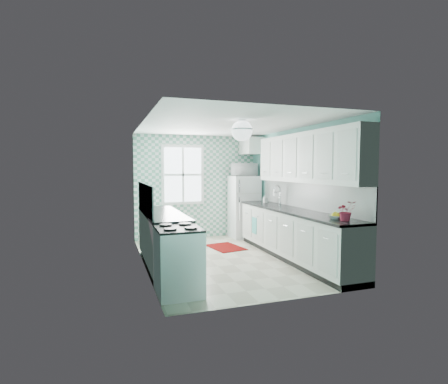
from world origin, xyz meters
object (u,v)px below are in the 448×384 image
object	(u,v)px
stove	(178,259)
potted_plant	(346,211)
fridge	(244,207)
sink	(273,205)
ceiling_light	(242,131)
microwave	(244,170)
fruit_bowl	(336,217)

from	to	relation	value
stove	potted_plant	size ratio (longest dim) A/B	2.99
fridge	stove	size ratio (longest dim) A/B	1.69
fridge	sink	size ratio (longest dim) A/B	2.85
sink	potted_plant	distance (m)	2.36
stove	ceiling_light	bearing A→B (deg)	30.85
stove	fridge	bearing A→B (deg)	56.30
fridge	microwave	xyz separation A→B (m)	(0.00, 0.00, 0.91)
stove	fruit_bowl	world-z (taller)	fruit_bowl
ceiling_light	microwave	size ratio (longest dim) A/B	0.62
stove	sink	world-z (taller)	sink
fridge	fruit_bowl	distance (m)	3.52
ceiling_light	stove	bearing A→B (deg)	-150.36
stove	microwave	size ratio (longest dim) A/B	1.59
ceiling_light	fruit_bowl	bearing A→B (deg)	-36.53
ceiling_light	microwave	distance (m)	2.93
fridge	potted_plant	xyz separation A→B (m)	(0.09, -3.73, 0.33)
ceiling_light	fridge	xyz separation A→B (m)	(1.11, 2.63, -1.56)
sink	stove	bearing A→B (deg)	-140.72
fruit_bowl	stove	bearing A→B (deg)	175.07
ceiling_light	stove	distance (m)	2.31
ceiling_light	sink	xyz separation A→B (m)	(1.20, 1.25, -1.39)
stove	microwave	distance (m)	4.21
sink	microwave	size ratio (longest dim) A/B	0.95
fridge	potted_plant	bearing A→B (deg)	-85.20
sink	fruit_bowl	xyz separation A→B (m)	(-0.00, -2.14, 0.04)
potted_plant	stove	bearing A→B (deg)	170.00
sink	fruit_bowl	size ratio (longest dim) A/B	2.23
fruit_bowl	potted_plant	world-z (taller)	potted_plant
fruit_bowl	microwave	bearing A→B (deg)	91.47
sink	potted_plant	size ratio (longest dim) A/B	1.78
ceiling_light	stove	xyz separation A→B (m)	(-1.20, -0.68, -1.85)
potted_plant	microwave	size ratio (longest dim) A/B	0.53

